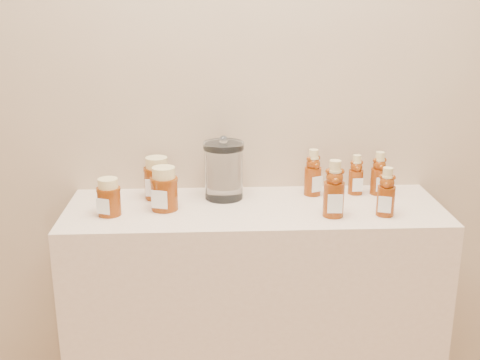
{
  "coord_description": "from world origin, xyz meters",
  "views": [
    {
      "loc": [
        -0.13,
        -0.24,
        1.56
      ],
      "look_at": [
        -0.05,
        1.52,
        1.0
      ],
      "focal_mm": 45.0,
      "sensor_mm": 36.0,
      "label": 1
    }
  ],
  "objects_px": {
    "display_table": "(254,330)",
    "honey_jar_left": "(109,197)",
    "bear_bottle_front_left": "(334,185)",
    "glass_canister": "(224,168)",
    "bear_bottle_back_left": "(313,169)"
  },
  "relations": [
    {
      "from": "bear_bottle_back_left",
      "to": "glass_canister",
      "type": "distance_m",
      "value": 0.3
    },
    {
      "from": "display_table",
      "to": "glass_canister",
      "type": "xyz_separation_m",
      "value": [
        -0.1,
        0.09,
        0.55
      ]
    },
    {
      "from": "bear_bottle_back_left",
      "to": "honey_jar_left",
      "type": "bearing_deg",
      "value": 170.58
    },
    {
      "from": "display_table",
      "to": "bear_bottle_front_left",
      "type": "distance_m",
      "value": 0.6
    },
    {
      "from": "bear_bottle_back_left",
      "to": "bear_bottle_front_left",
      "type": "relative_size",
      "value": 0.89
    },
    {
      "from": "bear_bottle_back_left",
      "to": "bear_bottle_front_left",
      "type": "height_order",
      "value": "bear_bottle_front_left"
    },
    {
      "from": "display_table",
      "to": "bear_bottle_back_left",
      "type": "height_order",
      "value": "bear_bottle_back_left"
    },
    {
      "from": "display_table",
      "to": "honey_jar_left",
      "type": "distance_m",
      "value": 0.68
    },
    {
      "from": "display_table",
      "to": "glass_canister",
      "type": "distance_m",
      "value": 0.57
    },
    {
      "from": "bear_bottle_front_left",
      "to": "glass_canister",
      "type": "relative_size",
      "value": 0.97
    },
    {
      "from": "glass_canister",
      "to": "bear_bottle_back_left",
      "type": "bearing_deg",
      "value": 3.34
    },
    {
      "from": "honey_jar_left",
      "to": "bear_bottle_front_left",
      "type": "bearing_deg",
      "value": 18.56
    },
    {
      "from": "bear_bottle_front_left",
      "to": "honey_jar_left",
      "type": "distance_m",
      "value": 0.68
    },
    {
      "from": "honey_jar_left",
      "to": "bear_bottle_back_left",
      "type": "bearing_deg",
      "value": 35.79
    },
    {
      "from": "display_table",
      "to": "bear_bottle_back_left",
      "type": "relative_size",
      "value": 6.77
    }
  ]
}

